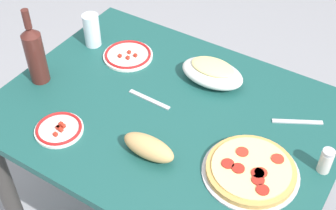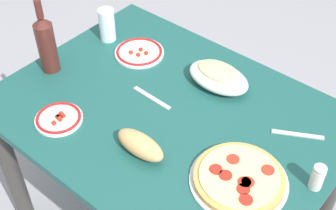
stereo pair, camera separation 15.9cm
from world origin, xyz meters
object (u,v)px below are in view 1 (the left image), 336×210
wine_bottle (35,53)px  side_plate_far (128,55)px  bread_loaf (149,147)px  pepperoni_pizza (251,170)px  baked_pasta_dish (212,72)px  spice_shaker (326,161)px  dining_table (168,137)px  water_glass (92,30)px  side_plate_near (59,129)px

wine_bottle → side_plate_far: wine_bottle is taller
bread_loaf → pepperoni_pizza: bearing=18.8°
pepperoni_pizza → baked_pasta_dish: baked_pasta_dish is taller
bread_loaf → spice_shaker: (0.49, 0.23, 0.01)m
baked_pasta_dish → wine_bottle: wine_bottle is taller
bread_loaf → dining_table: bearing=105.1°
spice_shaker → side_plate_far: bearing=170.1°
dining_table → wine_bottle: bearing=-167.9°
side_plate_far → spice_shaker: size_ratio=2.25×
side_plate_far → water_glass: bearing=-178.2°
baked_pasta_dish → side_plate_far: 0.35m
spice_shaker → wine_bottle: bearing=-172.3°
bread_loaf → spice_shaker: bearing=25.6°
pepperoni_pizza → side_plate_far: pepperoni_pizza is taller
water_glass → side_plate_near: water_glass is taller
water_glass → bread_loaf: bearing=-35.5°
pepperoni_pizza → wine_bottle: bearing=-179.3°
side_plate_far → bread_loaf: 0.52m
baked_pasta_dish → water_glass: (-0.52, -0.05, 0.03)m
wine_bottle → pepperoni_pizza: bearing=0.7°
water_glass → side_plate_far: 0.18m
side_plate_far → spice_shaker: (0.84, -0.15, 0.03)m
side_plate_near → side_plate_far: size_ratio=0.83×
wine_bottle → baked_pasta_dish: bearing=31.4°
side_plate_near → baked_pasta_dish: bearing=58.5°
pepperoni_pizza → bread_loaf: size_ratio=1.65×
dining_table → baked_pasta_dish: (0.05, 0.23, 0.17)m
baked_pasta_dish → side_plate_far: bearing=-172.3°
water_glass → wine_bottle: bearing=-95.3°
pepperoni_pizza → side_plate_far: (-0.66, 0.28, -0.01)m
wine_bottle → dining_table: bearing=12.1°
wine_bottle → water_glass: bearing=84.7°
baked_pasta_dish → bread_loaf: bearing=-89.5°
baked_pasta_dish → water_glass: 0.52m
water_glass → bread_loaf: (0.52, -0.37, -0.03)m
dining_table → pepperoni_pizza: bearing=-15.1°
baked_pasta_dish → wine_bottle: 0.64m
side_plate_near → dining_table: bearing=46.8°
water_glass → side_plate_far: water_glass is taller
pepperoni_pizza → side_plate_near: pepperoni_pizza is taller
water_glass → bread_loaf: 0.64m
dining_table → bread_loaf: 0.26m
side_plate_near → spice_shaker: spice_shaker is taller
pepperoni_pizza → side_plate_far: size_ratio=1.52×
dining_table → side_plate_near: (-0.26, -0.27, 0.14)m
water_glass → pepperoni_pizza: bearing=-18.1°
wine_bottle → side_plate_far: 0.36m
baked_pasta_dish → side_plate_near: (-0.31, -0.50, -0.03)m
baked_pasta_dish → side_plate_near: 0.59m
baked_pasta_dish → wine_bottle: bearing=-148.6°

